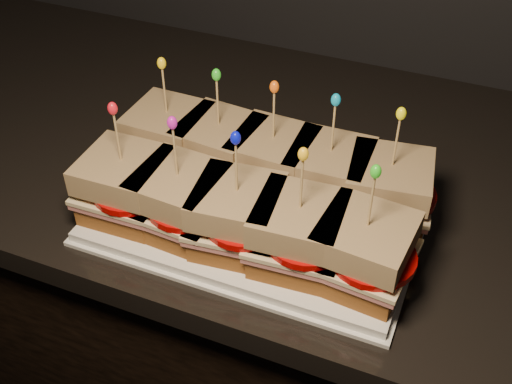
% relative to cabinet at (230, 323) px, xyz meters
% --- Properties ---
extents(cabinet, '(2.53, 0.63, 0.84)m').
position_rel_cabinet_xyz_m(cabinet, '(0.00, 0.00, 0.00)').
color(cabinet, black).
rests_on(cabinet, ground).
extents(granite_slab, '(2.57, 0.67, 0.04)m').
position_rel_cabinet_xyz_m(granite_slab, '(0.00, -0.00, 0.44)').
color(granite_slab, black).
rests_on(granite_slab, cabinet).
extents(platter, '(0.42, 0.26, 0.02)m').
position_rel_cabinet_xyz_m(platter, '(0.13, -0.16, 0.47)').
color(platter, white).
rests_on(platter, granite_slab).
extents(platter_rim, '(0.43, 0.27, 0.01)m').
position_rel_cabinet_xyz_m(platter_rim, '(0.13, -0.16, 0.46)').
color(platter_rim, white).
rests_on(platter_rim, granite_slab).
extents(sandwich_0_bread_bot, '(0.10, 0.10, 0.03)m').
position_rel_cabinet_xyz_m(sandwich_0_bread_bot, '(-0.03, -0.10, 0.49)').
color(sandwich_0_bread_bot, brown).
rests_on(sandwich_0_bread_bot, platter).
extents(sandwich_0_ham, '(0.11, 0.11, 0.01)m').
position_rel_cabinet_xyz_m(sandwich_0_ham, '(-0.03, -0.10, 0.51)').
color(sandwich_0_ham, '#B9595B').
rests_on(sandwich_0_ham, sandwich_0_bread_bot).
extents(sandwich_0_cheese, '(0.11, 0.11, 0.01)m').
position_rel_cabinet_xyz_m(sandwich_0_cheese, '(-0.03, -0.10, 0.52)').
color(sandwich_0_cheese, beige).
rests_on(sandwich_0_cheese, sandwich_0_ham).
extents(sandwich_0_tomato, '(0.10, 0.10, 0.01)m').
position_rel_cabinet_xyz_m(sandwich_0_tomato, '(-0.02, -0.11, 0.52)').
color(sandwich_0_tomato, '#B00504').
rests_on(sandwich_0_tomato, sandwich_0_cheese).
extents(sandwich_0_bread_top, '(0.10, 0.10, 0.03)m').
position_rel_cabinet_xyz_m(sandwich_0_bread_top, '(-0.03, -0.10, 0.55)').
color(sandwich_0_bread_top, '#522E0E').
rests_on(sandwich_0_bread_top, sandwich_0_tomato).
extents(sandwich_0_pick, '(0.00, 0.00, 0.09)m').
position_rel_cabinet_xyz_m(sandwich_0_pick, '(-0.03, -0.10, 0.59)').
color(sandwich_0_pick, tan).
rests_on(sandwich_0_pick, sandwich_0_bread_top).
extents(sandwich_0_frill, '(0.01, 0.01, 0.02)m').
position_rel_cabinet_xyz_m(sandwich_0_frill, '(-0.03, -0.10, 0.64)').
color(sandwich_0_frill, yellow).
rests_on(sandwich_0_frill, sandwich_0_pick).
extents(sandwich_1_bread_bot, '(0.11, 0.11, 0.03)m').
position_rel_cabinet_xyz_m(sandwich_1_bread_bot, '(0.05, -0.10, 0.49)').
color(sandwich_1_bread_bot, brown).
rests_on(sandwich_1_bread_bot, platter).
extents(sandwich_1_ham, '(0.12, 0.12, 0.01)m').
position_rel_cabinet_xyz_m(sandwich_1_ham, '(0.05, -0.10, 0.51)').
color(sandwich_1_ham, '#B9595B').
rests_on(sandwich_1_ham, sandwich_1_bread_bot).
extents(sandwich_1_cheese, '(0.12, 0.12, 0.01)m').
position_rel_cabinet_xyz_m(sandwich_1_cheese, '(0.05, -0.10, 0.52)').
color(sandwich_1_cheese, beige).
rests_on(sandwich_1_cheese, sandwich_1_ham).
extents(sandwich_1_tomato, '(0.10, 0.10, 0.01)m').
position_rel_cabinet_xyz_m(sandwich_1_tomato, '(0.06, -0.11, 0.52)').
color(sandwich_1_tomato, '#B00504').
rests_on(sandwich_1_tomato, sandwich_1_cheese).
extents(sandwich_1_bread_top, '(0.11, 0.11, 0.03)m').
position_rel_cabinet_xyz_m(sandwich_1_bread_top, '(0.05, -0.10, 0.55)').
color(sandwich_1_bread_top, '#522E0E').
rests_on(sandwich_1_bread_top, sandwich_1_tomato).
extents(sandwich_1_pick, '(0.00, 0.00, 0.09)m').
position_rel_cabinet_xyz_m(sandwich_1_pick, '(0.05, -0.10, 0.59)').
color(sandwich_1_pick, tan).
rests_on(sandwich_1_pick, sandwich_1_bread_top).
extents(sandwich_1_frill, '(0.01, 0.01, 0.02)m').
position_rel_cabinet_xyz_m(sandwich_1_frill, '(0.05, -0.10, 0.64)').
color(sandwich_1_frill, green).
rests_on(sandwich_1_frill, sandwich_1_pick).
extents(sandwich_2_bread_bot, '(0.10, 0.10, 0.03)m').
position_rel_cabinet_xyz_m(sandwich_2_bread_bot, '(0.13, -0.10, 0.49)').
color(sandwich_2_bread_bot, brown).
rests_on(sandwich_2_bread_bot, platter).
extents(sandwich_2_ham, '(0.11, 0.11, 0.01)m').
position_rel_cabinet_xyz_m(sandwich_2_ham, '(0.13, -0.10, 0.51)').
color(sandwich_2_ham, '#B9595B').
rests_on(sandwich_2_ham, sandwich_2_bread_bot).
extents(sandwich_2_cheese, '(0.12, 0.11, 0.01)m').
position_rel_cabinet_xyz_m(sandwich_2_cheese, '(0.13, -0.10, 0.52)').
color(sandwich_2_cheese, beige).
rests_on(sandwich_2_cheese, sandwich_2_ham).
extents(sandwich_2_tomato, '(0.10, 0.10, 0.01)m').
position_rel_cabinet_xyz_m(sandwich_2_tomato, '(0.14, -0.11, 0.52)').
color(sandwich_2_tomato, '#B00504').
rests_on(sandwich_2_tomato, sandwich_2_cheese).
extents(sandwich_2_bread_top, '(0.11, 0.11, 0.03)m').
position_rel_cabinet_xyz_m(sandwich_2_bread_top, '(0.13, -0.10, 0.55)').
color(sandwich_2_bread_top, '#522E0E').
rests_on(sandwich_2_bread_top, sandwich_2_tomato).
extents(sandwich_2_pick, '(0.00, 0.00, 0.09)m').
position_rel_cabinet_xyz_m(sandwich_2_pick, '(0.13, -0.10, 0.59)').
color(sandwich_2_pick, tan).
rests_on(sandwich_2_pick, sandwich_2_bread_top).
extents(sandwich_2_frill, '(0.01, 0.01, 0.02)m').
position_rel_cabinet_xyz_m(sandwich_2_frill, '(0.13, -0.10, 0.64)').
color(sandwich_2_frill, '#F05D12').
rests_on(sandwich_2_frill, sandwich_2_pick).
extents(sandwich_3_bread_bot, '(0.10, 0.10, 0.03)m').
position_rel_cabinet_xyz_m(sandwich_3_bread_bot, '(0.21, -0.10, 0.49)').
color(sandwich_3_bread_bot, brown).
rests_on(sandwich_3_bread_bot, platter).
extents(sandwich_3_ham, '(0.11, 0.11, 0.01)m').
position_rel_cabinet_xyz_m(sandwich_3_ham, '(0.21, -0.10, 0.51)').
color(sandwich_3_ham, '#B9595B').
rests_on(sandwich_3_ham, sandwich_3_bread_bot).
extents(sandwich_3_cheese, '(0.12, 0.11, 0.01)m').
position_rel_cabinet_xyz_m(sandwich_3_cheese, '(0.21, -0.10, 0.52)').
color(sandwich_3_cheese, beige).
rests_on(sandwich_3_cheese, sandwich_3_ham).
extents(sandwich_3_tomato, '(0.10, 0.10, 0.01)m').
position_rel_cabinet_xyz_m(sandwich_3_tomato, '(0.22, -0.11, 0.52)').
color(sandwich_3_tomato, '#B00504').
rests_on(sandwich_3_tomato, sandwich_3_cheese).
extents(sandwich_3_bread_top, '(0.10, 0.10, 0.03)m').
position_rel_cabinet_xyz_m(sandwich_3_bread_top, '(0.21, -0.10, 0.55)').
color(sandwich_3_bread_top, '#522E0E').
rests_on(sandwich_3_bread_top, sandwich_3_tomato).
extents(sandwich_3_pick, '(0.00, 0.00, 0.09)m').
position_rel_cabinet_xyz_m(sandwich_3_pick, '(0.21, -0.10, 0.59)').
color(sandwich_3_pick, tan).
rests_on(sandwich_3_pick, sandwich_3_bread_top).
extents(sandwich_3_frill, '(0.01, 0.01, 0.02)m').
position_rel_cabinet_xyz_m(sandwich_3_frill, '(0.21, -0.10, 0.64)').
color(sandwich_3_frill, '#0E91B6').
rests_on(sandwich_3_frill, sandwich_3_pick).
extents(sandwich_4_bread_bot, '(0.11, 0.11, 0.03)m').
position_rel_cabinet_xyz_m(sandwich_4_bread_bot, '(0.28, -0.10, 0.49)').
color(sandwich_4_bread_bot, brown).
rests_on(sandwich_4_bread_bot, platter).
extents(sandwich_4_ham, '(0.12, 0.12, 0.01)m').
position_rel_cabinet_xyz_m(sandwich_4_ham, '(0.28, -0.10, 0.51)').
color(sandwich_4_ham, '#B9595B').
rests_on(sandwich_4_ham, sandwich_4_bread_bot).
extents(sandwich_4_cheese, '(0.13, 0.12, 0.01)m').
position_rel_cabinet_xyz_m(sandwich_4_cheese, '(0.28, -0.10, 0.52)').
color(sandwich_4_cheese, beige).
rests_on(sandwich_4_cheese, sandwich_4_ham).
extents(sandwich_4_tomato, '(0.10, 0.10, 0.01)m').
position_rel_cabinet_xyz_m(sandwich_4_tomato, '(0.30, -0.11, 0.52)').
color(sandwich_4_tomato, '#B00504').
rests_on(sandwich_4_tomato, sandwich_4_cheese).
extents(sandwich_4_bread_top, '(0.12, 0.12, 0.03)m').
position_rel_cabinet_xyz_m(sandwich_4_bread_top, '(0.28, -0.10, 0.55)').
color(sandwich_4_bread_top, '#522E0E').
rests_on(sandwich_4_bread_top, sandwich_4_tomato).
extents(sandwich_4_pick, '(0.00, 0.00, 0.09)m').
position_rel_cabinet_xyz_m(sandwich_4_pick, '(0.28, -0.10, 0.59)').
color(sandwich_4_pick, tan).
rests_on(sandwich_4_pick, sandwich_4_bread_top).
extents(sandwich_4_frill, '(0.01, 0.01, 0.02)m').
position_rel_cabinet_xyz_m(sandwich_4_frill, '(0.28, -0.10, 0.64)').
color(sandwich_4_frill, yellow).
rests_on(sandwich_4_frill, sandwich_4_pick).
extents(sandwich_5_bread_bot, '(0.10, 0.10, 0.03)m').
position_rel_cabinet_xyz_m(sandwich_5_bread_bot, '(-0.03, -0.22, 0.49)').
color(sandwich_5_bread_bot, brown).
rests_on(sandwich_5_bread_bot, platter).
extents(sandwich_5_ham, '(0.11, 0.11, 0.01)m').
position_rel_cabinet_xyz_m(sandwich_5_ham, '(-0.03, -0.22, 0.51)').
color(sandwich_5_ham, '#B9595B').
rests_on(sandwich_5_ham, sandwich_5_bread_bot).
extents(sandwich_5_cheese, '(0.11, 0.11, 0.01)m').
position_rel_cabinet_xyz_m(sandwich_5_cheese, '(-0.03, -0.22, 0.52)').
color(sandwich_5_cheese, beige).
rests_on(sandwich_5_cheese, sandwich_5_ham).
extents(sandwich_5_tomato, '(0.10, 0.10, 0.01)m').
position_rel_cabinet_xyz_m(sandwich_5_tomato, '(-0.02, -0.23, 0.52)').
color(sandwich_5_tomato, '#B00504').
rests_on(sandwich_5_tomato, sandwich_5_cheese).
extents(sandwich_5_bread_top, '(0.10, 0.10, 0.03)m').
position_rel_cabinet_xyz_m(sandwich_5_bread_top, '(-0.03, -0.22, 0.55)').
color(sandwich_5_bread_top, '#522E0E').
rests_on(sandwich_5_bread_top, sandwich_5_tomato).
extents(sandwich_5_pick, '(0.00, 0.00, 0.09)m').
position_rel_cabinet_xyz_m(sandwich_5_pick, '(-0.03, -0.22, 0.59)').
color(sandwich_5_pick, tan).
rests_on(sandwich_5_pick, sandwich_5_bread_top).
extents(sandwich_5_frill, '(0.01, 0.01, 0.02)m').
position_rel_cabinet_xyz_m(sandwich_5_frill, '(-0.03, -0.22, 0.64)').
color(sandwich_5_frill, red).
rests_on(sandwich_5_frill, sandwich_5_pick).
extents(sandwich_6_bread_bot, '(0.11, 0.11, 0.03)m').
position_rel_cabinet_xyz_m(sandwich_6_bread_bot, '(0.05, -0.22, 0.49)').
color(sandwich_6_bread_bot, brown).
rests_on(sandwich_6_bread_bot, platter).
extents(sandwich_6_ham, '(0.12, 0.11, 0.01)m').
position_rel_cabinet_xyz_m(sandwich_6_ham, '(0.05, -0.22, 0.51)').
color(sandwich_6_ham, '#B9595B').
rests_on(sandwich_6_ham, sandwich_6_bread_bot).
extents(sandwich_6_cheese, '(0.12, 0.12, 0.01)m').
position_rel_cabinet_xyz_m(sandwich_6_cheese, '(0.05, -0.22, 0.52)').
color(sandwich_6_cheese, beige).
rests_on(sandwich_6_cheese, sandwich_6_ham).
extents(sandwich_6_tomato, '(0.10, 0.10, 0.01)m').
position_rel_cabinet_xyz_m(sandwich_6_tomato, '(0.06, -0.23, 0.52)').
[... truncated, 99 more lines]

